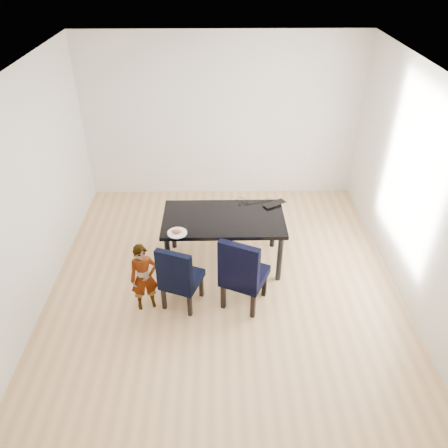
{
  "coord_description": "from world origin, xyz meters",
  "views": [
    {
      "loc": [
        -0.07,
        -4.29,
        3.89
      ],
      "look_at": [
        0.0,
        0.2,
        0.85
      ],
      "focal_mm": 35.0,
      "sensor_mm": 36.0,
      "label": 1
    }
  ],
  "objects_px": {
    "dining_table": "(224,241)",
    "child": "(144,278)",
    "plate": "(177,233)",
    "chair_right": "(245,270)",
    "chair_left": "(182,274)",
    "laptop": "(272,202)"
  },
  "relations": [
    {
      "from": "plate",
      "to": "laptop",
      "type": "xyz_separation_m",
      "value": [
        1.26,
        0.7,
        0.01
      ]
    },
    {
      "from": "dining_table",
      "to": "chair_right",
      "type": "height_order",
      "value": "chair_right"
    },
    {
      "from": "dining_table",
      "to": "plate",
      "type": "distance_m",
      "value": 0.78
    },
    {
      "from": "chair_right",
      "to": "child",
      "type": "bearing_deg",
      "value": -152.28
    },
    {
      "from": "dining_table",
      "to": "child",
      "type": "distance_m",
      "value": 1.28
    },
    {
      "from": "chair_left",
      "to": "child",
      "type": "relative_size",
      "value": 0.99
    },
    {
      "from": "chair_right",
      "to": "plate",
      "type": "bearing_deg",
      "value": 177.4
    },
    {
      "from": "dining_table",
      "to": "chair_right",
      "type": "relative_size",
      "value": 1.57
    },
    {
      "from": "chair_left",
      "to": "child",
      "type": "bearing_deg",
      "value": -151.62
    },
    {
      "from": "child",
      "to": "plate",
      "type": "bearing_deg",
      "value": 35.11
    },
    {
      "from": "child",
      "to": "laptop",
      "type": "xyz_separation_m",
      "value": [
        1.64,
        1.19,
        0.31
      ]
    },
    {
      "from": "dining_table",
      "to": "child",
      "type": "bearing_deg",
      "value": -138.85
    },
    {
      "from": "dining_table",
      "to": "chair_left",
      "type": "bearing_deg",
      "value": -123.53
    },
    {
      "from": "child",
      "to": "dining_table",
      "type": "bearing_deg",
      "value": 23.85
    },
    {
      "from": "chair_left",
      "to": "laptop",
      "type": "xyz_separation_m",
      "value": [
        1.2,
        1.13,
        0.31
      ]
    },
    {
      "from": "chair_right",
      "to": "child",
      "type": "height_order",
      "value": "chair_right"
    },
    {
      "from": "plate",
      "to": "laptop",
      "type": "distance_m",
      "value": 1.44
    },
    {
      "from": "child",
      "to": "chair_left",
      "type": "bearing_deg",
      "value": -9.66
    },
    {
      "from": "dining_table",
      "to": "plate",
      "type": "height_order",
      "value": "plate"
    },
    {
      "from": "chair_right",
      "to": "laptop",
      "type": "relative_size",
      "value": 3.11
    },
    {
      "from": "chair_left",
      "to": "chair_right",
      "type": "height_order",
      "value": "chair_right"
    },
    {
      "from": "chair_left",
      "to": "laptop",
      "type": "relative_size",
      "value": 2.76
    }
  ]
}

